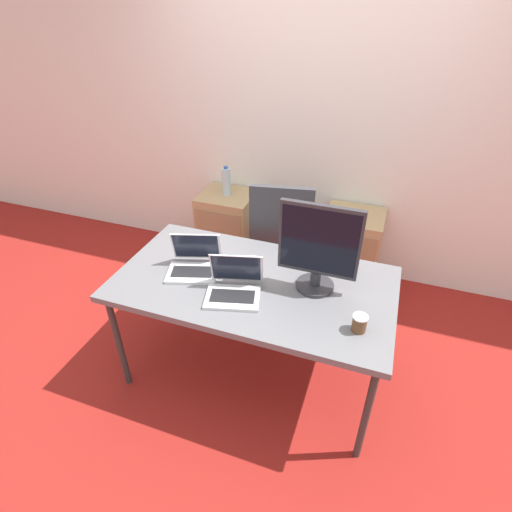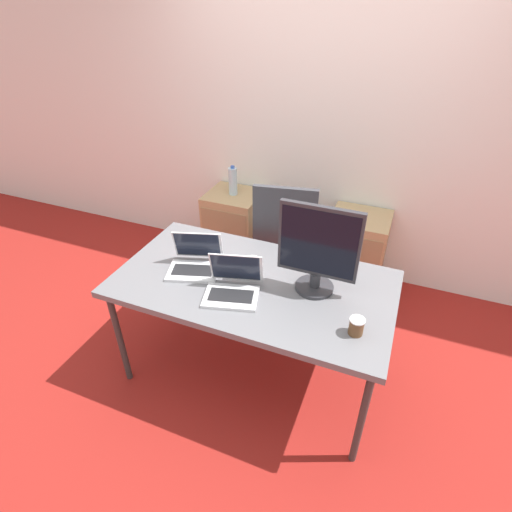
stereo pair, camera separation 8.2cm
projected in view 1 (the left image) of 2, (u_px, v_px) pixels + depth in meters
ground_plane at (254, 369)px, 2.77m from camera, size 14.00×14.00×0.00m
wall_back at (315, 124)px, 3.18m from camera, size 10.00×0.05×2.60m
desk at (254, 288)px, 2.37m from camera, size 1.63×0.88×0.77m
office_chair at (282, 257)px, 3.16m from camera, size 0.56×0.60×1.11m
cabinet_left at (228, 229)px, 3.71m from camera, size 0.47×0.44×0.69m
cabinet_right at (350, 251)px, 3.39m from camera, size 0.47×0.44×0.69m
water_bottle at (226, 182)px, 3.45m from camera, size 0.08×0.08×0.26m
laptop_left at (194, 264)px, 2.41m from camera, size 0.35×0.35×0.22m
laptop_right at (234, 287)px, 2.22m from camera, size 0.34×0.33×0.22m
monitor at (319, 249)px, 2.15m from camera, size 0.44×0.22×0.52m
coffee_cup_white at (252, 267)px, 2.37m from camera, size 0.09×0.09×0.11m
coffee_cup_brown at (359, 323)px, 1.98m from camera, size 0.08×0.08×0.09m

